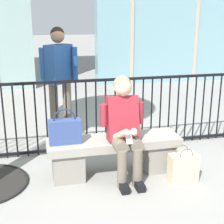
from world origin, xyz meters
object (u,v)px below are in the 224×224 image
object	(u,v)px
shopping_bag	(183,167)
bystander_at_railing	(59,76)
seated_person_with_phone	(124,125)
stone_bench	(114,152)
handbag_on_bench	(65,131)

from	to	relation	value
shopping_bag	bystander_at_railing	world-z (taller)	bystander_at_railing
shopping_bag	seated_person_with_phone	bearing A→B (deg)	157.47
seated_person_with_phone	bystander_at_railing	world-z (taller)	bystander_at_railing
stone_bench	seated_person_with_phone	xyz separation A→B (m)	(0.09, -0.13, 0.38)
stone_bench	handbag_on_bench	size ratio (longest dim) A/B	3.92
stone_bench	handbag_on_bench	bearing A→B (deg)	-179.01
shopping_bag	bystander_at_railing	distance (m)	2.25
stone_bench	bystander_at_railing	world-z (taller)	bystander_at_railing
handbag_on_bench	bystander_at_railing	xyz separation A→B (m)	(0.07, 1.29, 0.40)
seated_person_with_phone	shopping_bag	size ratio (longest dim) A/B	2.82
seated_person_with_phone	handbag_on_bench	size ratio (longest dim) A/B	2.97
stone_bench	seated_person_with_phone	bearing A→B (deg)	-55.57
handbag_on_bench	bystander_at_railing	world-z (taller)	bystander_at_railing
stone_bench	handbag_on_bench	distance (m)	0.67
bystander_at_railing	seated_person_with_phone	bearing A→B (deg)	-66.83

